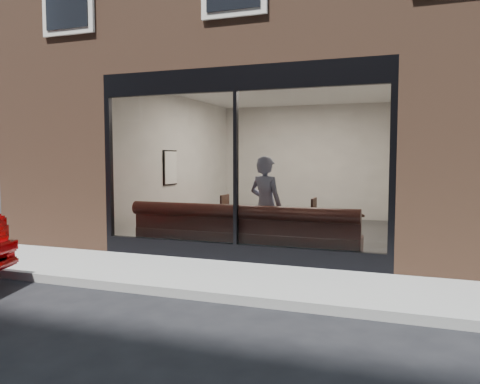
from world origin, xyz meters
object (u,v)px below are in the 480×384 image
(person, at_px, (266,206))
(cafe_chair_left, at_px, (217,228))
(banquette, at_px, (244,244))
(cafe_table_left, at_px, (228,210))
(cafe_table_right, at_px, (342,214))
(cafe_chair_right, at_px, (304,234))

(person, relative_size, cafe_chair_left, 4.60)
(banquette, distance_m, cafe_table_left, 0.91)
(person, xyz_separation_m, cafe_table_right, (1.29, 0.40, -0.14))
(cafe_table_left, bearing_deg, banquette, -47.03)
(person, relative_size, cafe_table_right, 2.79)
(person, bearing_deg, cafe_chair_right, -97.85)
(cafe_table_right, height_order, cafe_chair_right, cafe_table_right)
(banquette, relative_size, cafe_table_left, 6.11)
(banquette, height_order, person, person)
(cafe_chair_left, bearing_deg, person, 144.66)
(cafe_table_left, height_order, cafe_chair_left, cafe_table_left)
(cafe_table_left, distance_m, cafe_table_right, 2.11)
(banquette, height_order, cafe_chair_left, banquette)
(cafe_chair_left, height_order, cafe_chair_right, cafe_chair_right)
(person, relative_size, cafe_table_left, 2.68)
(cafe_table_left, relative_size, cafe_chair_left, 1.72)
(cafe_table_left, bearing_deg, cafe_chair_left, 123.47)
(cafe_table_right, relative_size, cafe_chair_right, 1.47)
(person, height_order, cafe_chair_left, person)
(banquette, relative_size, cafe_table_right, 6.36)
(banquette, xyz_separation_m, cafe_chair_right, (0.78, 1.31, 0.01))
(cafe_table_right, bearing_deg, cafe_table_left, -175.37)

